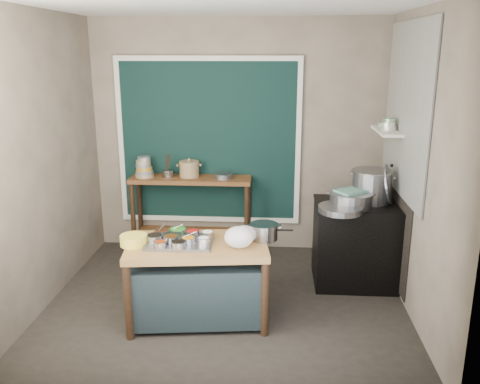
# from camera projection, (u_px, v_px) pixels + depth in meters

# --- Properties ---
(floor) EXTENTS (3.50, 3.00, 0.02)m
(floor) POSITION_uv_depth(u_px,v_px,m) (227.00, 302.00, 5.07)
(floor) COLOR black
(floor) RESTS_ON ground
(back_wall) EXTENTS (3.50, 0.02, 2.80)m
(back_wall) POSITION_uv_depth(u_px,v_px,m) (238.00, 137.00, 6.14)
(back_wall) COLOR gray
(back_wall) RESTS_ON floor
(left_wall) EXTENTS (0.02, 3.00, 2.80)m
(left_wall) POSITION_uv_depth(u_px,v_px,m) (41.00, 162.00, 4.81)
(left_wall) COLOR gray
(left_wall) RESTS_ON floor
(right_wall) EXTENTS (0.02, 3.00, 2.80)m
(right_wall) POSITION_uv_depth(u_px,v_px,m) (420.00, 167.00, 4.57)
(right_wall) COLOR gray
(right_wall) RESTS_ON floor
(ceiling) EXTENTS (3.50, 3.00, 0.02)m
(ceiling) POSITION_uv_depth(u_px,v_px,m) (224.00, 3.00, 4.31)
(ceiling) COLOR gray
(ceiling) RESTS_ON back_wall
(curtain_panel) EXTENTS (2.10, 0.02, 1.90)m
(curtain_panel) POSITION_uv_depth(u_px,v_px,m) (209.00, 142.00, 6.14)
(curtain_panel) COLOR black
(curtain_panel) RESTS_ON back_wall
(curtain_frame) EXTENTS (2.22, 0.03, 2.02)m
(curtain_frame) POSITION_uv_depth(u_px,v_px,m) (209.00, 142.00, 6.13)
(curtain_frame) COLOR beige
(curtain_frame) RESTS_ON back_wall
(tile_panel) EXTENTS (0.02, 1.70, 1.70)m
(tile_panel) POSITION_uv_depth(u_px,v_px,m) (406.00, 110.00, 4.98)
(tile_panel) COLOR #B2B2AA
(tile_panel) RESTS_ON right_wall
(soot_patch) EXTENTS (0.01, 1.30, 1.30)m
(soot_patch) POSITION_uv_depth(u_px,v_px,m) (395.00, 218.00, 5.39)
(soot_patch) COLOR black
(soot_patch) RESTS_ON right_wall
(wall_shelf) EXTENTS (0.22, 0.70, 0.03)m
(wall_shelf) POSITION_uv_depth(u_px,v_px,m) (387.00, 131.00, 5.35)
(wall_shelf) COLOR beige
(wall_shelf) RESTS_ON right_wall
(prep_table) EXTENTS (1.33, 0.86, 0.75)m
(prep_table) POSITION_uv_depth(u_px,v_px,m) (198.00, 281.00, 4.65)
(prep_table) COLOR brown
(prep_table) RESTS_ON floor
(back_counter) EXTENTS (1.45, 0.40, 0.95)m
(back_counter) POSITION_uv_depth(u_px,v_px,m) (192.00, 215.00, 6.21)
(back_counter) COLOR brown
(back_counter) RESTS_ON floor
(stove_block) EXTENTS (0.90, 0.68, 0.85)m
(stove_block) POSITION_uv_depth(u_px,v_px,m) (358.00, 245.00, 5.39)
(stove_block) COLOR black
(stove_block) RESTS_ON floor
(stove_top) EXTENTS (0.92, 0.69, 0.03)m
(stove_top) POSITION_uv_depth(u_px,v_px,m) (360.00, 205.00, 5.28)
(stove_top) COLOR black
(stove_top) RESTS_ON stove_block
(condiment_tray) EXTENTS (0.59, 0.43, 0.03)m
(condiment_tray) POSITION_uv_depth(u_px,v_px,m) (180.00, 242.00, 4.55)
(condiment_tray) COLOR gray
(condiment_tray) RESTS_ON prep_table
(condiment_bowls) EXTENTS (0.59, 0.44, 0.07)m
(condiment_bowls) POSITION_uv_depth(u_px,v_px,m) (177.00, 237.00, 4.55)
(condiment_bowls) COLOR gray
(condiment_bowls) RESTS_ON condiment_tray
(yellow_basin) EXTENTS (0.31, 0.31, 0.09)m
(yellow_basin) POSITION_uv_depth(u_px,v_px,m) (134.00, 240.00, 4.50)
(yellow_basin) COLOR gold
(yellow_basin) RESTS_ON prep_table
(saucepan) EXTENTS (0.28, 0.28, 0.15)m
(saucepan) POSITION_uv_depth(u_px,v_px,m) (264.00, 232.00, 4.63)
(saucepan) COLOR gray
(saucepan) RESTS_ON prep_table
(plastic_bag_a) EXTENTS (0.31, 0.28, 0.19)m
(plastic_bag_a) POSITION_uv_depth(u_px,v_px,m) (239.00, 237.00, 4.43)
(plastic_bag_a) COLOR white
(plastic_bag_a) RESTS_ON prep_table
(plastic_bag_b) EXTENTS (0.22, 0.18, 0.16)m
(plastic_bag_b) POSITION_uv_depth(u_px,v_px,m) (244.00, 234.00, 4.54)
(plastic_bag_b) COLOR white
(plastic_bag_b) RESTS_ON prep_table
(bowl_stack) EXTENTS (0.22, 0.22, 0.25)m
(bowl_stack) POSITION_uv_depth(u_px,v_px,m) (144.00, 168.00, 6.07)
(bowl_stack) COLOR tan
(bowl_stack) RESTS_ON back_counter
(utensil_cup) EXTENTS (0.18, 0.18, 0.08)m
(utensil_cup) POSITION_uv_depth(u_px,v_px,m) (168.00, 174.00, 6.09)
(utensil_cup) COLOR gray
(utensil_cup) RESTS_ON back_counter
(ceramic_crock) EXTENTS (0.28, 0.28, 0.17)m
(ceramic_crock) POSITION_uv_depth(u_px,v_px,m) (189.00, 170.00, 6.10)
(ceramic_crock) COLOR olive
(ceramic_crock) RESTS_ON back_counter
(wide_bowl) EXTENTS (0.30, 0.30, 0.06)m
(wide_bowl) POSITION_uv_depth(u_px,v_px,m) (223.00, 176.00, 6.03)
(wide_bowl) COLOR gray
(wide_bowl) RESTS_ON back_counter
(stock_pot) EXTENTS (0.56, 0.56, 0.34)m
(stock_pot) POSITION_uv_depth(u_px,v_px,m) (371.00, 186.00, 5.30)
(stock_pot) COLOR gray
(stock_pot) RESTS_ON stove_top
(pot_lid) EXTENTS (0.23, 0.43, 0.42)m
(pot_lid) POSITION_uv_depth(u_px,v_px,m) (388.00, 184.00, 5.25)
(pot_lid) COLOR gray
(pot_lid) RESTS_ON stove_top
(steamer) EXTENTS (0.56, 0.56, 0.15)m
(steamer) POSITION_uv_depth(u_px,v_px,m) (351.00, 199.00, 5.17)
(steamer) COLOR gray
(steamer) RESTS_ON stove_top
(green_cloth) EXTENTS (0.37, 0.35, 0.02)m
(green_cloth) POSITION_uv_depth(u_px,v_px,m) (351.00, 191.00, 5.15)
(green_cloth) COLOR slate
(green_cloth) RESTS_ON steamer
(shallow_pan) EXTENTS (0.55, 0.55, 0.06)m
(shallow_pan) POSITION_uv_depth(u_px,v_px,m) (341.00, 209.00, 5.00)
(shallow_pan) COLOR gray
(shallow_pan) RESTS_ON stove_top
(shelf_bowl_stack) EXTENTS (0.15, 0.15, 0.12)m
(shelf_bowl_stack) POSITION_uv_depth(u_px,v_px,m) (389.00, 125.00, 5.28)
(shelf_bowl_stack) COLOR silver
(shelf_bowl_stack) RESTS_ON wall_shelf
(shelf_bowl_green) EXTENTS (0.13, 0.13, 0.04)m
(shelf_bowl_green) POSITION_uv_depth(u_px,v_px,m) (384.00, 125.00, 5.51)
(shelf_bowl_green) COLOR gray
(shelf_bowl_green) RESTS_ON wall_shelf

